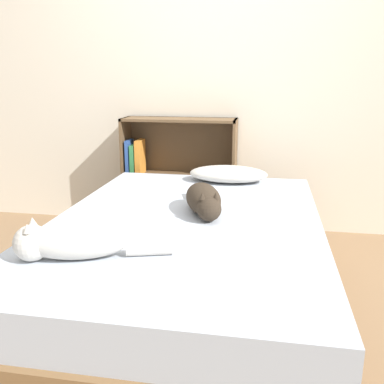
# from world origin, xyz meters

# --- Properties ---
(ground_plane) EXTENTS (8.00, 8.00, 0.00)m
(ground_plane) POSITION_xyz_m (0.00, 0.00, 0.00)
(ground_plane) COLOR #846647
(wall_back) EXTENTS (8.00, 0.06, 2.50)m
(wall_back) POSITION_xyz_m (0.00, 1.38, 1.25)
(wall_back) COLOR silver
(wall_back) RESTS_ON ground_plane
(bed) EXTENTS (1.38, 2.02, 0.51)m
(bed) POSITION_xyz_m (0.00, 0.00, 0.25)
(bed) COLOR brown
(bed) RESTS_ON ground_plane
(pillow) EXTENTS (0.53, 0.30, 0.11)m
(pillow) POSITION_xyz_m (0.13, 0.83, 0.56)
(pillow) COLOR beige
(pillow) RESTS_ON bed
(cat_light) EXTENTS (0.61, 0.27, 0.16)m
(cat_light) POSITION_xyz_m (-0.36, -0.56, 0.58)
(cat_light) COLOR beige
(cat_light) RESTS_ON bed
(cat_dark) EXTENTS (0.29, 0.54, 0.15)m
(cat_dark) POSITION_xyz_m (0.07, 0.11, 0.58)
(cat_dark) COLOR #33281E
(cat_dark) RESTS_ON bed
(bookshelf) EXTENTS (0.89, 0.26, 0.89)m
(bookshelf) POSITION_xyz_m (-0.32, 1.25, 0.46)
(bookshelf) COLOR brown
(bookshelf) RESTS_ON ground_plane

